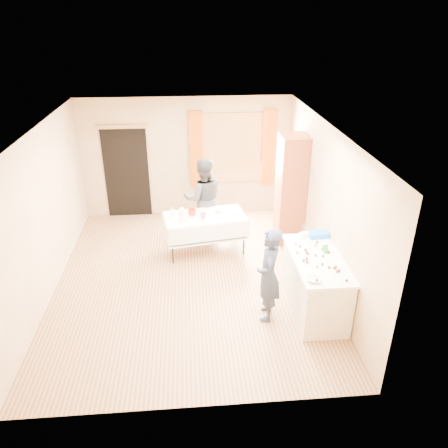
{
  "coord_description": "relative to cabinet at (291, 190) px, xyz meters",
  "views": [
    {
      "loc": [
        0.04,
        -6.41,
        4.19
      ],
      "look_at": [
        0.59,
        0.0,
        1.02
      ],
      "focal_mm": 35.0,
      "sensor_mm": 36.0,
      "label": 1
    }
  ],
  "objects": [
    {
      "name": "bottle",
      "position": [
        -2.28,
        -0.28,
        -0.24
      ],
      "size": [
        0.07,
        0.08,
        0.15
      ],
      "primitive_type": "imported",
      "rotation": [
        0.0,
        0.0,
        0.03
      ],
      "color": "white",
      "rests_on": "party_table"
    },
    {
      "name": "girl",
      "position": [
        -0.85,
        -2.43,
        -0.33
      ],
      "size": [
        0.66,
        0.55,
        1.47
      ],
      "primitive_type": "imported",
      "rotation": [
        0.0,
        0.0,
        -1.76
      ],
      "color": "#1D253B",
      "rests_on": "floor"
    },
    {
      "name": "cake_balls",
      "position": [
        -0.13,
        -2.34,
        -0.14
      ],
      "size": [
        0.52,
        1.12,
        0.04
      ],
      "color": "#3F2314",
      "rests_on": "counter"
    },
    {
      "name": "woman",
      "position": [
        -1.68,
        0.29,
        -0.24
      ],
      "size": [
        0.89,
        0.74,
        1.65
      ],
      "primitive_type": "imported",
      "rotation": [
        0.0,
        0.0,
        3.22
      ],
      "color": "black",
      "rests_on": "floor"
    },
    {
      "name": "wall_back",
      "position": [
        -1.99,
        1.47,
        0.23
      ],
      "size": [
        4.5,
        0.02,
        2.6
      ],
      "primitive_type": "cube",
      "color": "tan",
      "rests_on": "floor"
    },
    {
      "name": "chair",
      "position": [
        -1.6,
        0.69,
        -0.78
      ],
      "size": [
        0.41,
        0.41,
        0.96
      ],
      "rotation": [
        0.0,
        0.0,
        -0.05
      ],
      "color": "black",
      "rests_on": "floor"
    },
    {
      "name": "door_lintel",
      "position": [
        -3.29,
        1.41,
        0.95
      ],
      "size": [
        1.05,
        0.06,
        0.08
      ],
      "primitive_type": "cube",
      "color": "olive",
      "rests_on": "wall_back"
    },
    {
      "name": "blue_basket",
      "position": [
        0.08,
        -1.65,
        -0.12
      ],
      "size": [
        0.31,
        0.22,
        0.08
      ],
      "primitive_type": "cube",
      "rotation": [
        0.0,
        0.0,
        0.06
      ],
      "color": "blue",
      "rests_on": "counter"
    },
    {
      "name": "pastry_tray",
      "position": [
        -1.18,
        -0.41,
        -0.31
      ],
      "size": [
        0.28,
        0.2,
        0.02
      ],
      "primitive_type": "cube",
      "rotation": [
        0.0,
        0.0,
        0.01
      ],
      "color": "white",
      "rests_on": "party_table"
    },
    {
      "name": "wall_left",
      "position": [
        -4.25,
        -1.29,
        0.23
      ],
      "size": [
        0.02,
        5.5,
        2.6
      ],
      "primitive_type": "cube",
      "color": "tan",
      "rests_on": "floor"
    },
    {
      "name": "mixing_bowl",
      "position": [
        -0.33,
        -2.89,
        -0.13
      ],
      "size": [
        0.34,
        0.34,
        0.05
      ],
      "primitive_type": "imported",
      "rotation": [
        0.0,
        0.0,
        -0.39
      ],
      "color": "white",
      "rests_on": "counter"
    },
    {
      "name": "window_pane",
      "position": [
        -0.99,
        1.42,
        0.43
      ],
      "size": [
        1.2,
        0.02,
        1.4
      ],
      "primitive_type": "cube",
      "color": "white",
      "rests_on": "wall_back"
    },
    {
      "name": "cup_red",
      "position": [
        -1.91,
        -0.32,
        -0.26
      ],
      "size": [
        0.28,
        0.28,
        0.12
      ],
      "primitive_type": "imported",
      "rotation": [
        0.0,
        0.0,
        0.51
      ],
      "color": "red",
      "rests_on": "party_table"
    },
    {
      "name": "counter",
      "position": [
        -0.1,
        -2.3,
        -0.61
      ],
      "size": [
        0.74,
        1.56,
        0.91
      ],
      "color": "beige",
      "rests_on": "floor"
    },
    {
      "name": "small_bowl",
      "position": [
        -1.4,
        -0.2,
        -0.29
      ],
      "size": [
        0.29,
        0.29,
        0.05
      ],
      "primitive_type": "imported",
      "rotation": [
        0.0,
        0.0,
        0.34
      ],
      "color": "white",
      "rests_on": "party_table"
    },
    {
      "name": "soda_can",
      "position": [
        0.05,
        -2.16,
        -0.1
      ],
      "size": [
        0.08,
        0.08,
        0.12
      ],
      "primitive_type": "cylinder",
      "rotation": [
        0.0,
        0.0,
        -0.19
      ],
      "color": "#158C1E",
      "rests_on": "counter"
    },
    {
      "name": "party_table",
      "position": [
        -1.68,
        -0.35,
        -0.62
      ],
      "size": [
        1.62,
        1.02,
        0.75
      ],
      "rotation": [
        0.0,
        0.0,
        0.17
      ],
      "color": "black",
      "rests_on": "floor"
    },
    {
      "name": "curtain_left",
      "position": [
        -1.77,
        1.38,
        0.43
      ],
      "size": [
        0.28,
        0.06,
        1.65
      ],
      "primitive_type": "cube",
      "color": "#B04D0D",
      "rests_on": "wall_back"
    },
    {
      "name": "pitcher",
      "position": [
        -2.1,
        -0.53,
        -0.21
      ],
      "size": [
        0.11,
        0.11,
        0.22
      ],
      "primitive_type": "cylinder",
      "rotation": [
        0.0,
        0.0,
        0.04
      ],
      "color": "silver",
      "rests_on": "party_table"
    },
    {
      "name": "foam_block",
      "position": [
        -0.14,
        -1.65,
        -0.12
      ],
      "size": [
        0.17,
        0.13,
        0.08
      ],
      "primitive_type": "cube",
      "rotation": [
        0.0,
        0.0,
        0.26
      ],
      "color": "white",
      "rests_on": "counter"
    },
    {
      "name": "wall_front",
      "position": [
        -1.99,
        -4.05,
        0.23
      ],
      "size": [
        4.5,
        0.02,
        2.6
      ],
      "primitive_type": "cube",
      "color": "tan",
      "rests_on": "floor"
    },
    {
      "name": "cabinet",
      "position": [
        0.0,
        0.0,
        0.0
      ],
      "size": [
        0.5,
        0.6,
        2.13
      ],
      "primitive_type": "cube",
      "color": "brown",
      "rests_on": "floor"
    },
    {
      "name": "cup_rainbow",
      "position": [
        -1.71,
        -0.5,
        -0.26
      ],
      "size": [
        0.13,
        0.13,
        0.11
      ],
      "primitive_type": "imported",
      "rotation": [
        0.0,
        0.0,
        0.05
      ],
      "color": "red",
      "rests_on": "party_table"
    },
    {
      "name": "floor",
      "position": [
        -1.99,
        -1.29,
        -1.08
      ],
      "size": [
        4.5,
        5.5,
        0.02
      ],
      "primitive_type": "cube",
      "color": "#9E7047",
      "rests_on": "ground"
    },
    {
      "name": "ceiling",
      "position": [
        -1.99,
        -1.29,
        1.54
      ],
      "size": [
        4.5,
        5.5,
        0.02
      ],
      "primitive_type": "cube",
      "color": "white",
      "rests_on": "floor"
    },
    {
      "name": "curtain_right",
      "position": [
        -0.21,
        1.38,
        0.43
      ],
      "size": [
        0.28,
        0.06,
        1.65
      ],
      "primitive_type": "cube",
      "color": "#B04D0D",
      "rests_on": "wall_back"
    },
    {
      "name": "wall_right",
      "position": [
        0.27,
        -1.29,
        0.23
      ],
      "size": [
        0.02,
        5.5,
        2.6
      ],
      "primitive_type": "cube",
      "color": "tan",
      "rests_on": "floor"
    },
    {
      "name": "window_frame",
      "position": [
        -0.99,
        1.43,
        0.43
      ],
      "size": [
        1.32,
        0.06,
        1.52
      ],
      "primitive_type": "cube",
      "color": "olive",
      "rests_on": "wall_back"
    },
    {
      "name": "doorway",
      "position": [
        -3.29,
        1.44,
        -0.07
      ],
      "size": [
        0.95,
        0.04,
        2.0
      ],
      "primitive_type": "cube",
      "color": "black",
      "rests_on": "floor"
    }
  ]
}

